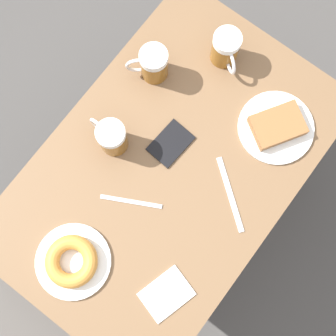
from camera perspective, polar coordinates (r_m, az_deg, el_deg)
The scene contains 11 objects.
ground_plane at distance 2.11m, azimuth 0.00°, elevation -4.15°, with size 8.00×8.00×0.00m, color #474442.
table at distance 1.44m, azimuth 0.00°, elevation -0.70°, with size 0.69×1.07×0.74m.
plate_with_cake at distance 1.43m, azimuth 13.11°, elevation 4.95°, with size 0.23×0.23×0.04m.
plate_with_donut at distance 1.35m, azimuth -11.62°, elevation -11.09°, with size 0.21×0.21×0.05m.
beer_mug_left at distance 1.44m, azimuth 7.05°, elevation 14.25°, with size 0.11×0.10×0.12m.
beer_mug_center at distance 1.41m, azimuth -1.84°, elevation 12.55°, with size 0.11×0.10×0.12m.
beer_mug_right at distance 1.34m, azimuth -6.89°, elevation 3.76°, with size 0.13×0.08×0.12m.
napkin_folded at distance 1.35m, azimuth -0.19°, elevation -15.11°, with size 0.13×0.16×0.00m.
fork at distance 1.36m, azimuth -4.51°, elevation -4.10°, with size 0.17×0.09×0.00m.
knife at distance 1.37m, azimuth 7.58°, elevation -3.19°, with size 0.19×0.15×0.00m.
passport_near_edge at distance 1.39m, azimuth 0.32°, elevation 3.02°, with size 0.10×0.13×0.01m.
Camera 1 is at (-0.16, 0.22, 2.09)m, focal length 50.00 mm.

